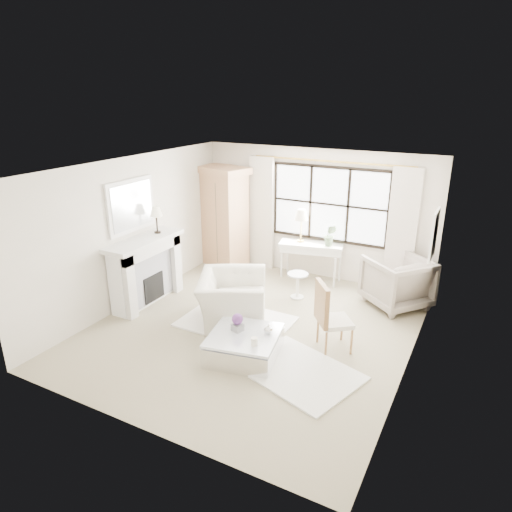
% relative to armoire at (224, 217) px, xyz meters
% --- Properties ---
extents(floor, '(5.50, 5.50, 0.00)m').
position_rel_armoire_xyz_m(floor, '(1.99, -2.36, -1.14)').
color(floor, tan).
rests_on(floor, ground).
extents(ceiling, '(5.50, 5.50, 0.00)m').
position_rel_armoire_xyz_m(ceiling, '(1.99, -2.36, 1.56)').
color(ceiling, white).
rests_on(ceiling, ground).
extents(wall_back, '(5.00, 0.00, 5.00)m').
position_rel_armoire_xyz_m(wall_back, '(1.99, 0.39, 0.21)').
color(wall_back, white).
rests_on(wall_back, ground).
extents(wall_front, '(5.00, 0.00, 5.00)m').
position_rel_armoire_xyz_m(wall_front, '(1.99, -5.11, 0.21)').
color(wall_front, beige).
rests_on(wall_front, ground).
extents(wall_left, '(0.00, 5.50, 5.50)m').
position_rel_armoire_xyz_m(wall_left, '(-0.51, -2.36, 0.21)').
color(wall_left, beige).
rests_on(wall_left, ground).
extents(wall_right, '(0.00, 5.50, 5.50)m').
position_rel_armoire_xyz_m(wall_right, '(4.49, -2.36, 0.21)').
color(wall_right, beige).
rests_on(wall_right, ground).
extents(window_pane, '(2.40, 0.02, 1.50)m').
position_rel_armoire_xyz_m(window_pane, '(2.29, 0.37, 0.46)').
color(window_pane, white).
rests_on(window_pane, wall_back).
extents(window_frame, '(2.50, 0.04, 1.50)m').
position_rel_armoire_xyz_m(window_frame, '(2.29, 0.36, 0.46)').
color(window_frame, black).
rests_on(window_frame, wall_back).
extents(curtain_rod, '(3.30, 0.04, 0.04)m').
position_rel_armoire_xyz_m(curtain_rod, '(2.29, 0.31, 1.33)').
color(curtain_rod, '#AD883C').
rests_on(curtain_rod, wall_back).
extents(curtain_left, '(0.55, 0.10, 2.47)m').
position_rel_armoire_xyz_m(curtain_left, '(0.79, 0.29, 0.10)').
color(curtain_left, silver).
rests_on(curtain_left, ground).
extents(curtain_right, '(0.55, 0.10, 2.47)m').
position_rel_armoire_xyz_m(curtain_right, '(3.79, 0.29, 0.10)').
color(curtain_right, beige).
rests_on(curtain_right, ground).
extents(fireplace, '(0.58, 1.66, 1.26)m').
position_rel_armoire_xyz_m(fireplace, '(-0.28, -2.36, -0.49)').
color(fireplace, silver).
rests_on(fireplace, ground).
extents(mirror_frame, '(0.05, 1.15, 0.95)m').
position_rel_armoire_xyz_m(mirror_frame, '(-0.48, -2.36, 0.70)').
color(mirror_frame, white).
rests_on(mirror_frame, wall_left).
extents(mirror_glass, '(0.02, 1.00, 0.80)m').
position_rel_armoire_xyz_m(mirror_glass, '(-0.45, -2.36, 0.70)').
color(mirror_glass, silver).
rests_on(mirror_glass, wall_left).
extents(art_frame, '(0.04, 0.62, 0.82)m').
position_rel_armoire_xyz_m(art_frame, '(4.46, -0.66, 0.41)').
color(art_frame, silver).
rests_on(art_frame, wall_right).
extents(art_canvas, '(0.01, 0.52, 0.72)m').
position_rel_armoire_xyz_m(art_canvas, '(4.44, -0.66, 0.41)').
color(art_canvas, beige).
rests_on(art_canvas, wall_right).
extents(mantel_lamp, '(0.22, 0.22, 0.51)m').
position_rel_armoire_xyz_m(mantel_lamp, '(-0.24, -1.97, 0.51)').
color(mantel_lamp, black).
rests_on(mantel_lamp, fireplace).
extents(armoire, '(1.27, 0.99, 2.24)m').
position_rel_armoire_xyz_m(armoire, '(0.00, 0.00, 0.00)').
color(armoire, tan).
rests_on(armoire, floor).
extents(console_table, '(1.37, 0.72, 0.80)m').
position_rel_armoire_xyz_m(console_table, '(2.05, 0.10, -0.74)').
color(console_table, white).
rests_on(console_table, floor).
extents(console_lamp, '(0.28, 0.28, 0.69)m').
position_rel_armoire_xyz_m(console_lamp, '(1.80, 0.11, 0.22)').
color(console_lamp, '#BC9641').
rests_on(console_lamp, console_table).
extents(orchid_plant, '(0.27, 0.22, 0.45)m').
position_rel_armoire_xyz_m(orchid_plant, '(2.44, 0.11, -0.11)').
color(orchid_plant, '#58724C').
rests_on(orchid_plant, console_table).
extents(side_table, '(0.40, 0.40, 0.51)m').
position_rel_armoire_xyz_m(side_table, '(2.17, -0.88, -0.81)').
color(side_table, white).
rests_on(side_table, floor).
extents(rug_left, '(1.83, 1.30, 0.03)m').
position_rel_armoire_xyz_m(rug_left, '(1.63, -2.30, -1.12)').
color(rug_left, white).
rests_on(rug_left, floor).
extents(rug_right, '(1.90, 1.64, 0.03)m').
position_rel_armoire_xyz_m(rug_right, '(3.18, -3.18, -1.12)').
color(rug_right, white).
rests_on(rug_right, floor).
extents(club_armchair, '(1.54, 1.62, 0.82)m').
position_rel_armoire_xyz_m(club_armchair, '(1.54, -2.26, -0.73)').
color(club_armchair, beige).
rests_on(club_armchair, floor).
extents(wingback_chair, '(1.44, 1.43, 0.94)m').
position_rel_armoire_xyz_m(wingback_chair, '(3.91, -0.33, -0.67)').
color(wingback_chair, gray).
rests_on(wingback_chair, floor).
extents(french_chair, '(0.68, 0.68, 1.08)m').
position_rel_armoire_xyz_m(french_chair, '(3.37, -2.32, -0.83)').
color(french_chair, '#9E7042').
rests_on(french_chair, floor).
extents(coffee_table, '(1.18, 1.18, 0.38)m').
position_rel_armoire_xyz_m(coffee_table, '(2.28, -3.17, -0.96)').
color(coffee_table, silver).
rests_on(coffee_table, floor).
extents(planter_box, '(0.19, 0.19, 0.11)m').
position_rel_armoire_xyz_m(planter_box, '(2.14, -3.12, -0.70)').
color(planter_box, gray).
rests_on(planter_box, coffee_table).
extents(planter_flowers, '(0.17, 0.17, 0.17)m').
position_rel_armoire_xyz_m(planter_flowers, '(2.14, -3.12, -0.57)').
color(planter_flowers, '#5E2E74').
rests_on(planter_flowers, planter_box).
extents(pillar_candle, '(0.10, 0.10, 0.12)m').
position_rel_armoire_xyz_m(pillar_candle, '(2.56, -3.37, -0.70)').
color(pillar_candle, white).
rests_on(pillar_candle, coffee_table).
extents(coffee_vase, '(0.16, 0.16, 0.14)m').
position_rel_armoire_xyz_m(coffee_vase, '(2.58, -2.97, -0.69)').
color(coffee_vase, silver).
rests_on(coffee_vase, coffee_table).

